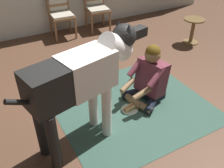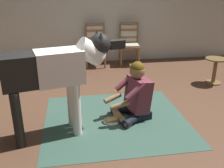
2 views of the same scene
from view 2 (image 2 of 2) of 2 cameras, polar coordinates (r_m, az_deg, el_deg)
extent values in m
plane|color=brown|center=(3.63, 0.79, -7.98)|extent=(14.08, 14.08, 0.00)
cube|color=silver|center=(6.26, -4.23, 16.77)|extent=(8.14, 0.10, 2.60)
cube|color=#345246|center=(3.63, 0.85, -7.95)|extent=(1.98, 1.80, 0.01)
cylinder|color=brown|center=(5.83, -1.59, 5.61)|extent=(0.04, 0.04, 0.42)
cylinder|color=brown|center=(5.82, -5.69, 5.48)|extent=(0.04, 0.04, 0.42)
cylinder|color=brown|center=(6.23, -1.86, 6.62)|extent=(0.04, 0.04, 0.42)
cylinder|color=brown|center=(6.22, -5.71, 6.50)|extent=(0.04, 0.04, 0.42)
cube|color=brown|center=(5.97, -3.76, 8.21)|extent=(0.49, 0.49, 0.04)
cube|color=#BBB29E|center=(5.96, -3.77, 8.56)|extent=(0.45, 0.45, 0.04)
cylinder|color=brown|center=(6.13, -1.91, 11.24)|extent=(0.04, 0.04, 0.52)
cylinder|color=brown|center=(6.11, -5.88, 11.13)|extent=(0.04, 0.04, 0.52)
cube|color=brown|center=(6.08, -3.95, 13.42)|extent=(0.46, 0.07, 0.04)
cube|color=#BBB29E|center=(6.12, -3.89, 11.10)|extent=(0.38, 0.07, 0.40)
cube|color=brown|center=(6.10, -3.91, 11.92)|extent=(0.39, 0.08, 0.06)
cube|color=brown|center=(6.13, -3.87, 10.28)|extent=(0.39, 0.08, 0.06)
cylinder|color=brown|center=(5.98, 6.11, 5.88)|extent=(0.04, 0.04, 0.42)
cylinder|color=brown|center=(5.93, 2.11, 5.86)|extent=(0.04, 0.04, 0.42)
cylinder|color=brown|center=(6.37, 5.54, 6.86)|extent=(0.04, 0.04, 0.42)
cylinder|color=brown|center=(6.33, 1.79, 6.84)|extent=(0.04, 0.04, 0.42)
cube|color=brown|center=(6.09, 3.94, 8.47)|extent=(0.51, 0.51, 0.04)
cube|color=#BBB29E|center=(6.09, 3.95, 8.82)|extent=(0.47, 0.47, 0.04)
cylinder|color=brown|center=(6.27, 5.71, 11.38)|extent=(0.04, 0.04, 0.52)
cylinder|color=brown|center=(6.22, 1.84, 11.40)|extent=(0.04, 0.04, 0.52)
cube|color=brown|center=(6.21, 3.84, 13.58)|extent=(0.46, 0.09, 0.04)
cube|color=#BBB29E|center=(6.25, 3.78, 11.30)|extent=(0.38, 0.09, 0.40)
cube|color=brown|center=(6.23, 3.80, 12.11)|extent=(0.39, 0.10, 0.06)
cube|color=brown|center=(6.26, 3.76, 10.50)|extent=(0.39, 0.10, 0.06)
cube|color=black|center=(3.71, 6.06, -6.36)|extent=(0.32, 0.39, 0.12)
cylinder|color=black|center=(3.52, 4.96, -7.83)|extent=(0.38, 0.34, 0.11)
cylinder|color=olive|center=(3.52, 2.24, -7.89)|extent=(0.20, 0.37, 0.09)
cylinder|color=black|center=(3.76, 2.78, -5.75)|extent=(0.41, 0.19, 0.11)
cylinder|color=olive|center=(3.65, 1.11, -6.71)|extent=(0.15, 0.37, 0.09)
cube|color=brown|center=(3.57, 5.88, -2.27)|extent=(0.36, 0.45, 0.49)
cylinder|color=brown|center=(3.32, 5.34, -1.69)|extent=(0.30, 0.15, 0.24)
cylinder|color=olive|center=(3.36, 1.81, -4.77)|extent=(0.27, 0.10, 0.12)
cylinder|color=brown|center=(3.61, 2.76, 0.28)|extent=(0.30, 0.15, 0.24)
cylinder|color=olive|center=(3.56, 0.14, -3.16)|extent=(0.28, 0.17, 0.12)
sphere|color=olive|center=(3.44, 5.73, 2.93)|extent=(0.21, 0.21, 0.21)
sphere|color=#574010|center=(3.43, 5.75, 3.52)|extent=(0.19, 0.19, 0.19)
cylinder|color=white|center=(3.38, -9.10, -4.06)|extent=(0.11, 0.11, 0.68)
cylinder|color=white|center=(3.16, -8.00, -5.83)|extent=(0.11, 0.11, 0.68)
cylinder|color=black|center=(3.31, -20.75, -5.80)|extent=(0.11, 0.11, 0.68)
cylinder|color=black|center=(3.09, -20.49, -7.75)|extent=(0.11, 0.11, 0.68)
cube|color=white|center=(3.05, -11.75, 3.84)|extent=(0.61, 0.47, 0.40)
cube|color=black|center=(3.00, -19.54, 2.79)|extent=(0.54, 0.44, 0.38)
cylinder|color=white|center=(3.10, -4.96, 7.25)|extent=(0.44, 0.33, 0.38)
sphere|color=black|center=(3.12, -2.72, 8.99)|extent=(0.26, 0.26, 0.26)
cube|color=black|center=(3.21, 1.05, 8.97)|extent=(0.22, 0.16, 0.11)
cone|color=black|center=(3.17, -3.49, 10.99)|extent=(0.11, 0.11, 0.12)
cone|color=black|center=(3.03, -2.47, 10.52)|extent=(0.11, 0.11, 0.12)
cylinder|color=silver|center=(3.57, -0.12, -8.41)|extent=(0.23, 0.23, 0.01)
cylinder|color=#E3BF71|center=(3.54, 0.01, -8.14)|extent=(0.18, 0.08, 0.05)
cylinder|color=#E3BF71|center=(3.57, -0.24, -7.83)|extent=(0.18, 0.08, 0.05)
cylinder|color=#A55236|center=(3.55, -0.12, -7.88)|extent=(0.19, 0.08, 0.04)
cylinder|color=brown|center=(5.27, 22.11, 2.63)|extent=(0.07, 0.07, 0.47)
cylinder|color=brown|center=(5.34, 21.79, 0.34)|extent=(0.30, 0.30, 0.02)
cylinder|color=brown|center=(5.20, 22.49, 5.24)|extent=(0.40, 0.40, 0.03)
camera|label=1|loc=(1.40, -63.57, 28.80)|focal=40.15mm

